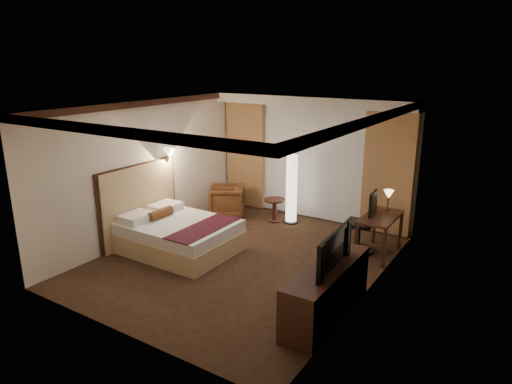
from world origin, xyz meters
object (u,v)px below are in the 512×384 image
Objects in this scene: bed at (180,236)px; floor_lamp at (292,189)px; dresser at (327,291)px; side_table at (275,210)px; television at (327,244)px; armchair at (227,199)px; office_chair at (360,221)px; desk at (379,235)px.

floor_lamp reaches higher than bed.
side_table is at bearing 130.89° from dresser.
television is (-0.03, -0.00, 0.70)m from dresser.
armchair reaches higher than dresser.
dresser is (0.41, -2.35, -0.22)m from office_chair.
armchair is 1.15m from side_table.
television is at bearing -180.00° from dresser.
armchair is at bearing 50.89° from television.
office_chair is at bearing -172.12° from desk.
office_chair is at bearing 53.53° from armchair.
bed is at bearing -150.25° from desk.
dresser is (2.56, -2.95, 0.12)m from side_table.
floor_lamp is at bearing 162.91° from desk.
office_chair is at bearing -15.74° from side_table.
television is (3.64, -2.69, 0.69)m from armchair.
office_chair is (2.80, 1.75, 0.30)m from bed.
armchair reaches higher than side_table.
dresser is at bearing -88.81° from desk.
dresser is (3.67, -2.69, -0.01)m from armchair.
dresser is 0.70m from television.
floor_lamp is at bearing 67.92° from bed.
side_table is at bearing 167.52° from desk.
dresser reaches higher than side_table.
bed is 3.31m from office_chair.
floor_lamp is (1.00, 2.47, 0.47)m from bed.
floor_lamp is at bearing 125.79° from dresser.
bed is 1.30× the size of floor_lamp.
floor_lamp is at bearing 17.25° from side_table.
armchair is at bearing -166.89° from side_table.
office_chair is at bearing 6.61° from television.
armchair reaches higher than bed.
television is at bearing -86.77° from office_chair.
dresser reaches higher than bed.
office_chair reaches higher than armchair.
floor_lamp is at bearing 152.33° from office_chair.
bed is 1.04× the size of dresser.
television is (3.18, -0.59, 0.78)m from bed.
bed is at bearing -112.08° from floor_lamp.
television reaches higher than bed.
side_table is 0.33× the size of floor_lamp.
office_chair reaches higher than bed.
armchair is 0.40× the size of dresser.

